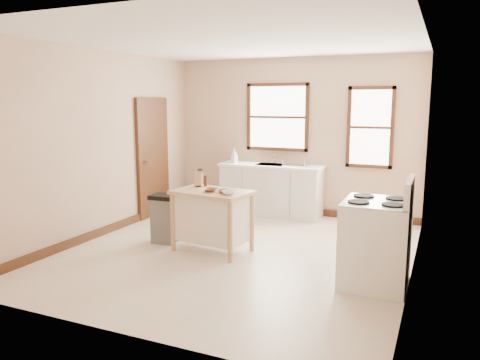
# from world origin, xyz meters

# --- Properties ---
(floor) EXTENTS (5.00, 5.00, 0.00)m
(floor) POSITION_xyz_m (0.00, 0.00, 0.00)
(floor) COLOR beige
(floor) RESTS_ON ground
(ceiling) EXTENTS (5.00, 5.00, 0.00)m
(ceiling) POSITION_xyz_m (0.00, 0.00, 2.80)
(ceiling) COLOR white
(ceiling) RESTS_ON ground
(wall_back) EXTENTS (4.50, 0.04, 2.80)m
(wall_back) POSITION_xyz_m (0.00, 2.50, 1.40)
(wall_back) COLOR tan
(wall_back) RESTS_ON ground
(wall_left) EXTENTS (0.04, 5.00, 2.80)m
(wall_left) POSITION_xyz_m (-2.25, 0.00, 1.40)
(wall_left) COLOR tan
(wall_left) RESTS_ON ground
(wall_right) EXTENTS (0.04, 5.00, 2.80)m
(wall_right) POSITION_xyz_m (2.25, 0.00, 1.40)
(wall_right) COLOR tan
(wall_right) RESTS_ON ground
(window_main) EXTENTS (1.17, 0.06, 1.22)m
(window_main) POSITION_xyz_m (-0.30, 2.48, 1.75)
(window_main) COLOR #35130E
(window_main) RESTS_ON wall_back
(window_side) EXTENTS (0.77, 0.06, 1.37)m
(window_side) POSITION_xyz_m (1.35, 2.48, 1.60)
(window_side) COLOR #35130E
(window_side) RESTS_ON wall_back
(door_left) EXTENTS (0.06, 0.90, 2.10)m
(door_left) POSITION_xyz_m (-2.21, 1.30, 1.05)
(door_left) COLOR #35130E
(door_left) RESTS_ON ground
(baseboard_back) EXTENTS (4.50, 0.04, 0.12)m
(baseboard_back) POSITION_xyz_m (0.00, 2.47, 0.06)
(baseboard_back) COLOR #35130E
(baseboard_back) RESTS_ON ground
(baseboard_left) EXTENTS (0.04, 5.00, 0.12)m
(baseboard_left) POSITION_xyz_m (-2.22, 0.00, 0.06)
(baseboard_left) COLOR #35130E
(baseboard_left) RESTS_ON ground
(sink_counter) EXTENTS (1.86, 0.62, 0.92)m
(sink_counter) POSITION_xyz_m (-0.30, 2.20, 0.46)
(sink_counter) COLOR silver
(sink_counter) RESTS_ON ground
(faucet) EXTENTS (0.03, 0.03, 0.22)m
(faucet) POSITION_xyz_m (-0.30, 2.38, 1.03)
(faucet) COLOR silver
(faucet) RESTS_ON sink_counter
(soap_bottle_a) EXTENTS (0.11, 0.11, 0.25)m
(soap_bottle_a) POSITION_xyz_m (-1.03, 2.19, 1.05)
(soap_bottle_a) COLOR #B2B2B2
(soap_bottle_a) RESTS_ON sink_counter
(soap_bottle_b) EXTENTS (0.12, 0.12, 0.21)m
(soap_bottle_b) POSITION_xyz_m (-0.99, 2.11, 1.02)
(soap_bottle_b) COLOR #B2B2B2
(soap_bottle_b) RESTS_ON sink_counter
(dish_rack) EXTENTS (0.47, 0.39, 0.10)m
(dish_rack) POSITION_xyz_m (0.15, 2.20, 0.97)
(dish_rack) COLOR silver
(dish_rack) RESTS_ON sink_counter
(kitchen_island) EXTENTS (1.11, 0.78, 0.84)m
(kitchen_island) POSITION_xyz_m (-0.33, -0.09, 0.42)
(kitchen_island) COLOR tan
(kitchen_island) RESTS_ON ground
(knife_block) EXTENTS (0.13, 0.13, 0.20)m
(knife_block) POSITION_xyz_m (-0.65, 0.13, 0.94)
(knife_block) COLOR tan
(knife_block) RESTS_ON kitchen_island
(pepper_grinder) EXTENTS (0.04, 0.04, 0.15)m
(pepper_grinder) POSITION_xyz_m (-0.57, 0.18, 0.92)
(pepper_grinder) COLOR #441C12
(pepper_grinder) RESTS_ON kitchen_island
(bowl_a) EXTENTS (0.18, 0.18, 0.04)m
(bowl_a) POSITION_xyz_m (-0.31, -0.16, 0.86)
(bowl_a) COLOR brown
(bowl_a) RESTS_ON kitchen_island
(bowl_b) EXTENTS (0.22, 0.22, 0.04)m
(bowl_b) POSITION_xyz_m (-0.12, -0.14, 0.86)
(bowl_b) COLOR brown
(bowl_b) RESTS_ON kitchen_island
(bowl_c) EXTENTS (0.22, 0.22, 0.05)m
(bowl_c) POSITION_xyz_m (-0.00, -0.24, 0.87)
(bowl_c) COLOR white
(bowl_c) RESTS_ON kitchen_island
(trash_bin) EXTENTS (0.39, 0.34, 0.71)m
(trash_bin) POSITION_xyz_m (-1.14, -0.03, 0.36)
(trash_bin) COLOR #5D5E5B
(trash_bin) RESTS_ON ground
(gas_stove) EXTENTS (0.77, 0.78, 1.23)m
(gas_stove) POSITION_xyz_m (1.89, -0.43, 0.61)
(gas_stove) COLOR white
(gas_stove) RESTS_ON ground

